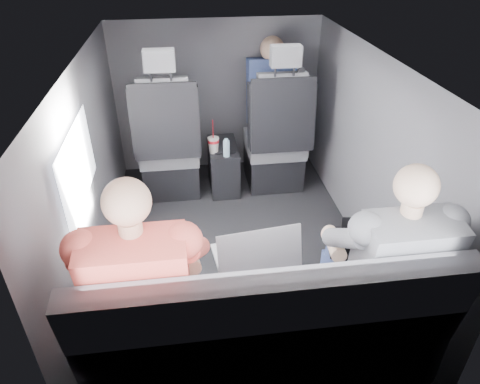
{
  "coord_description": "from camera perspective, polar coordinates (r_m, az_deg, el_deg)",
  "views": [
    {
      "loc": [
        -0.29,
        -2.39,
        1.99
      ],
      "look_at": [
        0.02,
        -0.05,
        0.51
      ],
      "focal_mm": 32.0,
      "sensor_mm": 36.0,
      "label": 1
    }
  ],
  "objects": [
    {
      "name": "floor",
      "position": [
        3.13,
        -0.53,
        -7.5
      ],
      "size": [
        2.6,
        2.6,
        0.0
      ],
      "primitive_type": "plane",
      "color": "black",
      "rests_on": "ground"
    },
    {
      "name": "ceiling",
      "position": [
        2.49,
        -0.68,
        17.15
      ],
      "size": [
        2.6,
        2.6,
        0.0
      ],
      "primitive_type": "plane",
      "rotation": [
        3.14,
        0.0,
        0.0
      ],
      "color": "#B2B2AD",
      "rests_on": "panel_back"
    },
    {
      "name": "panel_left",
      "position": [
        2.8,
        -19.23,
        2.04
      ],
      "size": [
        0.02,
        2.6,
        1.35
      ],
      "primitive_type": "cube",
      "color": "#56565B",
      "rests_on": "floor"
    },
    {
      "name": "panel_right",
      "position": [
        2.98,
        16.9,
        4.37
      ],
      "size": [
        0.02,
        2.6,
        1.35
      ],
      "primitive_type": "cube",
      "color": "#56565B",
      "rests_on": "floor"
    },
    {
      "name": "panel_front",
      "position": [
        3.93,
        -3.01,
        12.48
      ],
      "size": [
        1.8,
        0.02,
        1.35
      ],
      "primitive_type": "cube",
      "color": "#56565B",
      "rests_on": "floor"
    },
    {
      "name": "panel_back",
      "position": [
        1.74,
        5.02,
        -17.51
      ],
      "size": [
        1.8,
        0.02,
        1.35
      ],
      "primitive_type": "cube",
      "color": "#56565B",
      "rests_on": "floor"
    },
    {
      "name": "side_window",
      "position": [
        2.43,
        -20.77,
        3.14
      ],
      "size": [
        0.02,
        0.75,
        0.42
      ],
      "primitive_type": "cube",
      "color": "white",
      "rests_on": "panel_left"
    },
    {
      "name": "seatbelt",
      "position": [
        3.37,
        5.7,
        11.21
      ],
      "size": [
        0.35,
        0.11,
        0.59
      ],
      "primitive_type": "cube",
      "rotation": [
        -0.14,
        0.49,
        0.0
      ],
      "color": "black",
      "rests_on": "front_seat_right"
    },
    {
      "name": "front_seat_left",
      "position": [
        3.6,
        -9.4,
        5.44
      ],
      "size": [
        0.52,
        0.58,
        1.26
      ],
      "color": "black",
      "rests_on": "floor"
    },
    {
      "name": "front_seat_right",
      "position": [
        3.68,
        4.8,
        6.34
      ],
      "size": [
        0.52,
        0.58,
        1.26
      ],
      "color": "black",
      "rests_on": "floor"
    },
    {
      "name": "center_console",
      "position": [
        3.74,
        -2.24,
        3.46
      ],
      "size": [
        0.24,
        0.48,
        0.41
      ],
      "color": "black",
      "rests_on": "floor"
    },
    {
      "name": "rear_bench",
      "position": [
        2.17,
        3.17,
        -19.06
      ],
      "size": [
        1.6,
        0.57,
        0.92
      ],
      "color": "slate",
      "rests_on": "floor"
    },
    {
      "name": "soda_cup",
      "position": [
        3.51,
        -3.56,
        6.36
      ],
      "size": [
        0.09,
        0.09,
        0.28
      ],
      "color": "white",
      "rests_on": "center_console"
    },
    {
      "name": "water_bottle",
      "position": [
        3.44,
        -1.83,
        5.87
      ],
      "size": [
        0.05,
        0.05,
        0.15
      ],
      "color": "#A3C5DD",
      "rests_on": "center_console"
    },
    {
      "name": "laptop_white",
      "position": [
        2.14,
        -13.79,
        -8.74
      ],
      "size": [
        0.35,
        0.37,
        0.22
      ],
      "color": "white",
      "rests_on": "passenger_rear_left"
    },
    {
      "name": "laptop_silver",
      "position": [
        2.08,
        2.18,
        -8.56
      ],
      "size": [
        0.42,
        0.39,
        0.28
      ],
      "color": "#B8B8BD",
      "rests_on": "rear_bench"
    },
    {
      "name": "laptop_black",
      "position": [
        2.26,
        16.61,
        -6.47
      ],
      "size": [
        0.4,
        0.38,
        0.26
      ],
      "color": "black",
      "rests_on": "passenger_rear_right"
    },
    {
      "name": "passenger_rear_left",
      "position": [
        1.98,
        -12.54,
        -12.17
      ],
      "size": [
        0.51,
        0.63,
        1.24
      ],
      "color": "#343338",
      "rests_on": "rear_bench"
    },
    {
      "name": "passenger_rear_right",
      "position": [
        2.16,
        18.47,
        -9.25
      ],
      "size": [
        0.5,
        0.62,
        1.22
      ],
      "color": "navy",
      "rests_on": "rear_bench"
    },
    {
      "name": "passenger_front_right",
      "position": [
        3.77,
        4.08,
        12.82
      ],
      "size": [
        0.4,
        0.4,
        0.81
      ],
      "color": "navy",
      "rests_on": "front_seat_right"
    }
  ]
}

